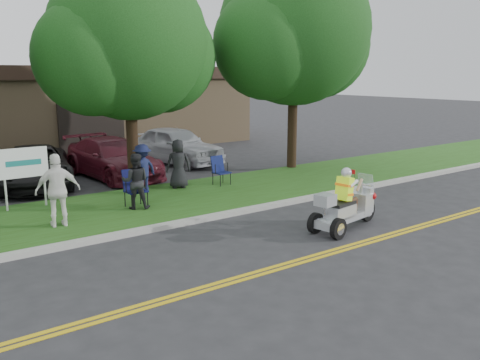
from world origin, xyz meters
TOP-DOWN VIEW (x-y plane):
  - ground at (0.00, 0.00)m, footprint 120.00×120.00m
  - centerline_near at (0.00, -0.58)m, footprint 60.00×0.10m
  - centerline_far at (0.00, -0.42)m, footprint 60.00×0.10m
  - curb at (0.00, 3.05)m, footprint 60.00×0.25m
  - grass_verge at (0.00, 5.20)m, footprint 60.00×4.00m
  - commercial_building at (2.00, 18.98)m, footprint 18.00×8.20m
  - tree_mid at (0.55, 7.23)m, footprint 5.88×4.80m
  - tree_right at (7.06, 7.03)m, footprint 6.86×5.60m
  - business_sign at (-2.90, 6.60)m, footprint 1.25×0.06m
  - trike_scooter at (2.89, 0.45)m, footprint 2.32×0.89m
  - lawn_chair_a at (-0.45, 5.08)m, footprint 0.55×0.57m
  - lawn_chair_b at (3.00, 6.06)m, footprint 0.53×0.55m
  - spectator_adult_mid at (-0.51, 4.82)m, footprint 0.91×0.85m
  - spectator_adult_right at (-2.67, 4.41)m, footprint 1.08×0.57m
  - spectator_chair_a at (0.44, 6.41)m, footprint 1.08×0.79m
  - spectator_chair_b at (1.65, 6.36)m, footprint 0.89×0.75m
  - parked_car_mid at (-1.86, 9.72)m, footprint 3.26×5.16m
  - parked_car_right at (0.80, 9.62)m, footprint 2.38×5.01m
  - parked_car_far_right at (4.00, 10.81)m, footprint 2.77×4.82m

SIDE VIEW (x-z plane):
  - ground at x=0.00m, z-range 0.00..0.00m
  - centerline_near at x=0.00m, z-range 0.00..0.01m
  - centerline_far at x=0.00m, z-range 0.00..0.01m
  - grass_verge at x=0.00m, z-range 0.01..0.11m
  - curb at x=0.00m, z-range 0.00..0.12m
  - trike_scooter at x=2.89m, z-range -0.23..1.29m
  - lawn_chair_b at x=3.00m, z-range 0.16..1.10m
  - parked_car_mid at x=-1.86m, z-range 0.00..1.33m
  - lawn_chair_a at x=-0.45m, z-range 0.17..1.19m
  - parked_car_right at x=0.80m, z-range 0.00..1.41m
  - parked_car_far_right at x=4.00m, z-range 0.00..1.54m
  - spectator_chair_a at x=0.44m, z-range 0.10..1.60m
  - spectator_adult_mid at x=-0.51m, z-range 0.10..1.61m
  - spectator_chair_b at x=1.65m, z-range 0.10..1.66m
  - spectator_adult_right at x=-2.67m, z-range 0.10..1.85m
  - business_sign at x=-2.90m, z-range 0.38..2.13m
  - commercial_building at x=2.00m, z-range 0.01..4.01m
  - tree_mid at x=0.55m, z-range 0.91..7.96m
  - tree_right at x=7.06m, z-range 0.99..9.06m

